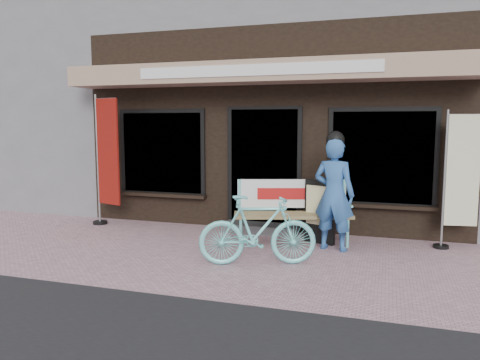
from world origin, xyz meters
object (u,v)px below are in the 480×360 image
(nobori_cream, at_px, (459,178))
(person, at_px, (334,192))
(bench, at_px, (292,206))
(nobori_red, at_px, (106,159))
(menu_stand, at_px, (320,211))
(bicycle, at_px, (258,230))

(nobori_cream, bearing_deg, person, -170.42)
(bench, relative_size, nobori_red, 0.79)
(nobori_red, height_order, menu_stand, nobori_red)
(person, bearing_deg, nobori_cream, 31.49)
(bench, distance_m, menu_stand, 0.44)
(bicycle, height_order, menu_stand, menu_stand)
(bicycle, xyz_separation_m, nobori_red, (-3.31, 1.50, 0.78))
(bench, distance_m, person, 0.78)
(nobori_red, height_order, nobori_cream, nobori_red)
(person, relative_size, nobori_cream, 0.85)
(nobori_red, distance_m, nobori_cream, 6.00)
(nobori_cream, bearing_deg, bench, 179.17)
(nobori_red, bearing_deg, menu_stand, 16.11)
(bicycle, bearing_deg, bench, -28.66)
(person, height_order, nobori_cream, nobori_cream)
(bicycle, distance_m, nobori_cream, 3.24)
(bench, bearing_deg, bicycle, -116.36)
(bicycle, bearing_deg, nobori_red, 45.94)
(menu_stand, bearing_deg, nobori_cream, 30.09)
(bench, xyz_separation_m, nobori_cream, (2.47, 0.38, 0.50))
(bench, height_order, menu_stand, menu_stand)
(person, height_order, bicycle, person)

